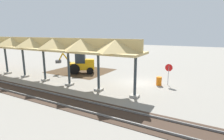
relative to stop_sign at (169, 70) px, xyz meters
name	(u,v)px	position (x,y,z in m)	size (l,w,h in m)	color
ground_plane	(139,83)	(2.91, 0.75, -1.61)	(120.00, 120.00, 0.00)	gray
dirt_work_zone	(81,71)	(12.41, -1.10, -1.61)	(8.16, 7.00, 0.01)	#42301E
platform_canopy	(43,44)	(12.70, 5.00, 2.56)	(23.11, 3.20, 4.90)	#9E998E
rail_tracks	(100,110)	(2.91, 8.61, -1.59)	(60.00, 2.58, 0.15)	slate
stop_sign	(169,70)	(0.00, 0.00, 0.00)	(0.76, 0.07, 2.24)	gray
backhoe	(81,64)	(11.45, 0.00, -0.34)	(4.88, 3.62, 2.82)	orange
dirt_mound	(80,69)	(13.49, -2.13, -1.61)	(4.99, 4.99, 1.25)	#42301E
traffic_barrel	(159,81)	(0.81, 0.52, -1.16)	(0.56, 0.56, 0.90)	orange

